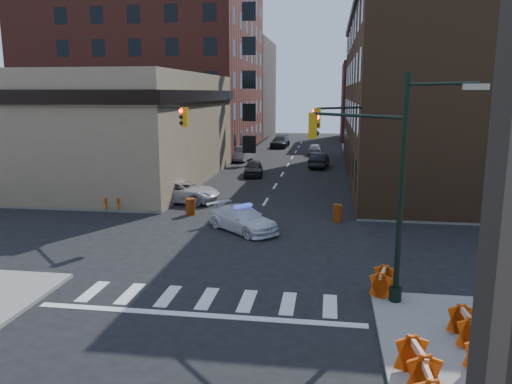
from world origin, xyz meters
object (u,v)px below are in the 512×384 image
(barrel_bank, at_px, (190,207))
(barricade_se_a, at_px, (382,282))
(parked_car_wfar, at_px, (243,154))
(barrel_road, at_px, (338,213))
(parked_car_enear, at_px, (319,160))
(barricade_nw_a, at_px, (113,203))
(police_car, at_px, (243,219))
(pedestrian_a, at_px, (95,194))
(parked_car_wnear, at_px, (253,168))
(pedestrian_b, at_px, (119,187))
(pickup, at_px, (181,191))

(barrel_bank, bearing_deg, barricade_se_a, -46.97)
(parked_car_wfar, xyz_separation_m, barrel_road, (10.14, -25.36, -0.25))
(barricade_se_a, bearing_deg, parked_car_enear, 20.12)
(parked_car_enear, distance_m, barricade_nw_a, 24.51)
(police_car, xyz_separation_m, pedestrian_a, (-10.33, 3.55, 0.38))
(parked_car_wnear, relative_size, pedestrian_a, 2.29)
(pedestrian_b, height_order, barricade_nw_a, pedestrian_b)
(parked_car_wnear, bearing_deg, pedestrian_a, -125.10)
(parked_car_wfar, distance_m, pedestrian_a, 25.24)
(parked_car_enear, bearing_deg, barricade_nw_a, 65.03)
(barricade_nw_a, bearing_deg, barrel_road, -1.76)
(parked_car_wfar, xyz_separation_m, pedestrian_a, (-5.38, -24.66, 0.29))
(police_car, xyz_separation_m, pickup, (-5.50, 6.61, 0.08))
(parked_car_wfar, height_order, pedestrian_b, pedestrian_b)
(pedestrian_a, height_order, barricade_nw_a, pedestrian_a)
(barrel_road, height_order, barrel_bank, barrel_bank)
(parked_car_enear, xyz_separation_m, barrel_road, (1.62, -21.49, -0.24))
(parked_car_wnear, distance_m, barricade_se_a, 27.89)
(parked_car_enear, distance_m, pedestrian_a, 25.01)
(parked_car_wnear, bearing_deg, barrel_road, -70.61)
(pickup, bearing_deg, barrel_road, -102.57)
(barricade_se_a, height_order, barricade_nw_a, barricade_se_a)
(parked_car_wfar, bearing_deg, police_car, -72.41)
(parked_car_wnear, bearing_deg, police_car, -89.33)
(parked_car_wnear, xyz_separation_m, barricade_se_a, (8.92, -26.43, -0.10))
(police_car, height_order, barrel_bank, police_car)
(parked_car_wfar, bearing_deg, barrel_bank, -79.85)
(parked_car_wfar, xyz_separation_m, pedestrian_b, (-4.71, -22.43, 0.34))
(parked_car_wfar, relative_size, parked_car_enear, 1.01)
(pedestrian_a, distance_m, barrel_bank, 6.51)
(parked_car_wnear, bearing_deg, barricade_nw_a, -120.32)
(police_car, relative_size, barrel_bank, 4.53)
(barrel_road, bearing_deg, pedestrian_a, 177.42)
(pickup, relative_size, barrel_road, 5.35)
(pickup, bearing_deg, barrel_bank, -147.69)
(pickup, bearing_deg, pedestrian_a, 129.20)
(parked_car_enear, height_order, pedestrian_b, pedestrian_b)
(barricade_se_a, xyz_separation_m, barricade_nw_a, (-15.63, 11.40, -0.03))
(parked_car_wnear, xyz_separation_m, parked_car_wfar, (-2.73, 9.94, 0.05))
(pickup, distance_m, parked_car_enear, 19.91)
(barricade_se_a, bearing_deg, parked_car_wnear, 33.27)
(pedestrian_b, distance_m, barricade_se_a, 21.50)
(parked_car_wnear, xyz_separation_m, pedestrian_a, (-8.11, -14.73, 0.35))
(pedestrian_b, xyz_separation_m, barricade_nw_a, (0.73, -2.53, -0.52))
(parked_car_enear, height_order, barricade_se_a, parked_car_enear)
(barrel_bank, distance_m, barricade_nw_a, 5.08)
(pedestrian_b, relative_size, barrel_bank, 1.84)
(pickup, relative_size, barricade_se_a, 4.48)
(police_car, xyz_separation_m, barricade_se_a, (6.70, -8.15, -0.07))
(police_car, distance_m, barricade_se_a, 10.55)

